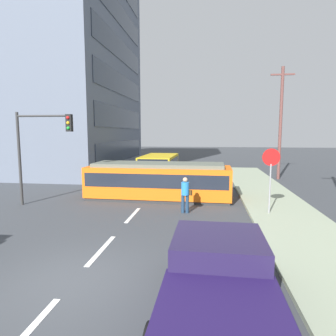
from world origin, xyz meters
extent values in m
plane|color=#3A3D42|center=(0.00, 10.00, 0.00)|extent=(120.00, 120.00, 0.00)
cube|color=#93A084|center=(6.80, 6.00, 0.07)|extent=(3.20, 36.00, 0.14)
cube|color=silver|center=(0.00, -2.00, 0.01)|extent=(0.16, 2.40, 0.01)
cube|color=silver|center=(0.00, 2.00, 0.01)|extent=(0.16, 2.40, 0.01)
cube|color=silver|center=(0.00, 6.00, 0.01)|extent=(0.16, 2.40, 0.01)
cube|color=silver|center=(0.00, 15.52, 0.01)|extent=(0.16, 2.40, 0.01)
cube|color=silver|center=(0.00, 21.52, 0.01)|extent=(0.16, 2.40, 0.01)
cube|color=slate|center=(-13.12, 21.50, 11.20)|extent=(16.19, 16.78, 22.40)
cube|color=#2D3847|center=(-5.00, 21.50, 1.92)|extent=(0.06, 14.27, 1.92)
cube|color=#2D3847|center=(-5.00, 21.50, 5.12)|extent=(0.06, 14.27, 1.92)
cube|color=#2D3847|center=(-5.00, 21.50, 8.32)|extent=(0.06, 14.27, 1.92)
cube|color=#2D3847|center=(-5.00, 21.50, 11.52)|extent=(0.06, 14.27, 1.92)
cube|color=#2D3847|center=(-5.00, 21.50, 14.72)|extent=(0.06, 14.27, 1.92)
cube|color=orange|center=(0.60, 9.52, 0.99)|extent=(8.06, 2.68, 1.67)
cube|color=#2D2D2D|center=(0.60, 9.52, 0.07)|extent=(7.90, 2.55, 0.15)
cube|color=#5C6255|center=(0.60, 9.52, 1.92)|extent=(7.25, 2.29, 0.20)
cube|color=#1E232D|center=(0.60, 9.52, 1.19)|extent=(7.74, 2.71, 0.74)
cube|color=gold|center=(-0.57, 16.93, 1.08)|extent=(2.61, 5.47, 1.57)
cube|color=black|center=(-0.62, 14.27, 1.32)|extent=(2.25, 0.17, 0.94)
cube|color=black|center=(-0.57, 16.93, 1.37)|extent=(2.63, 4.66, 0.63)
cylinder|color=black|center=(-0.60, 15.19, 0.45)|extent=(2.57, 0.95, 0.90)
cylinder|color=black|center=(-0.53, 18.66, 0.45)|extent=(2.57, 0.95, 0.90)
cylinder|color=#1D344F|center=(2.21, 6.68, 0.42)|extent=(0.16, 0.16, 0.85)
cylinder|color=#1D344F|center=(2.41, 6.68, 0.42)|extent=(0.16, 0.16, 0.85)
cylinder|color=#2679C9|center=(2.31, 6.68, 1.15)|extent=(0.36, 0.36, 0.60)
sphere|color=tan|center=(2.31, 6.68, 1.56)|extent=(0.22, 0.22, 0.22)
cube|color=#503115|center=(2.53, 6.73, 0.95)|extent=(0.22, 0.19, 0.24)
cube|color=#201446|center=(3.54, -1.04, 0.68)|extent=(2.07, 5.03, 0.65)
cube|color=#231A3E|center=(3.54, -0.49, 1.27)|extent=(1.92, 1.92, 0.55)
cube|color=#201446|center=(3.52, -2.41, 1.06)|extent=(2.03, 2.28, 0.12)
cylinder|color=black|center=(2.56, 0.47, 0.40)|extent=(0.29, 0.80, 0.80)
cylinder|color=black|center=(4.56, 0.45, 0.40)|extent=(0.29, 0.80, 0.80)
cylinder|color=gray|center=(6.07, 6.65, 1.24)|extent=(0.07, 0.07, 2.20)
cylinder|color=red|center=(6.07, 6.65, 2.64)|extent=(0.76, 0.04, 0.76)
cylinder|color=#333333|center=(-6.17, 7.14, 2.36)|extent=(0.14, 0.14, 4.73)
cylinder|color=#333333|center=(-4.80, 7.14, 4.53)|extent=(2.75, 0.10, 0.10)
cube|color=black|center=(-3.43, 7.14, 4.18)|extent=(0.28, 0.24, 0.84)
sphere|color=red|center=(-3.43, 7.01, 4.43)|extent=(0.16, 0.16, 0.16)
sphere|color=gold|center=(-3.43, 7.01, 4.18)|extent=(0.16, 0.16, 0.16)
sphere|color=green|center=(-3.43, 7.01, 3.93)|extent=(0.16, 0.16, 0.16)
cylinder|color=brown|center=(8.99, 17.63, 4.38)|extent=(0.24, 0.24, 8.76)
cube|color=brown|center=(8.99, 17.63, 8.16)|extent=(1.80, 0.12, 0.12)
camera|label=1|loc=(3.26, -6.56, 3.71)|focal=31.29mm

